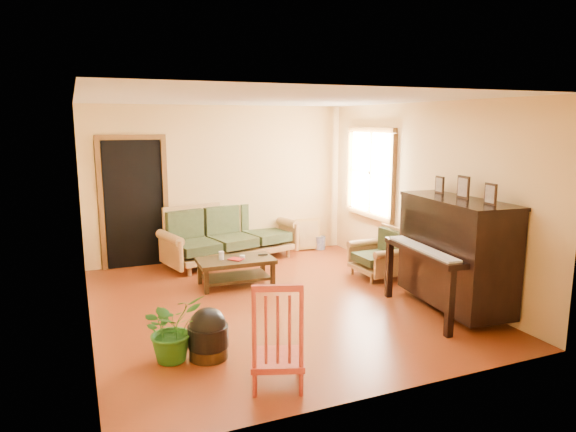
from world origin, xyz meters
name	(u,v)px	position (x,y,z in m)	size (l,w,h in m)	color
floor	(275,303)	(0.00, 0.00, 0.00)	(5.00, 5.00, 0.00)	#5C200C
doorway	(134,204)	(-1.45, 2.48, 1.02)	(1.08, 0.16, 2.05)	black
window	(371,173)	(2.21, 1.30, 1.50)	(0.12, 1.36, 1.46)	white
sofa	(231,234)	(0.05, 2.14, 0.49)	(2.26, 0.95, 0.97)	olive
coffee_table	(236,272)	(-0.25, 0.90, 0.20)	(1.08, 0.59, 0.39)	black
armchair	(377,253)	(1.84, 0.46, 0.38)	(0.72, 0.76, 0.76)	olive
piano	(455,255)	(1.96, -1.11, 0.71)	(0.94, 1.60, 1.42)	black
footstool	(208,339)	(-1.18, -1.22, 0.19)	(0.41, 0.41, 0.39)	black
red_chair	(277,332)	(-0.75, -1.99, 0.50)	(0.47, 0.51, 1.00)	maroon
leaning_frame	(308,234)	(1.59, 2.38, 0.30)	(0.45, 0.10, 0.60)	#B6883C
ceramic_crock	(320,243)	(1.81, 2.34, 0.12)	(0.19, 0.19, 0.24)	#324397
potted_plant	(172,328)	(-1.52, -1.13, 0.33)	(0.60, 0.52, 0.66)	#23601B
book	(233,260)	(-0.32, 0.79, 0.40)	(0.15, 0.20, 0.02)	maroon
candle	(221,256)	(-0.45, 0.93, 0.45)	(0.07, 0.07, 0.12)	white
glass_jar	(242,257)	(-0.16, 0.86, 0.42)	(0.08, 0.08, 0.05)	silver
remote	(263,255)	(0.18, 0.94, 0.40)	(0.14, 0.04, 0.01)	black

